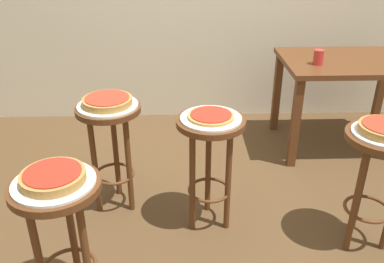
{
  "coord_description": "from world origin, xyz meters",
  "views": [
    {
      "loc": [
        -0.28,
        -2.14,
        1.71
      ],
      "look_at": [
        -0.21,
        -0.04,
        0.64
      ],
      "focal_mm": 38.93,
      "sensor_mm": 36.0,
      "label": 1
    }
  ],
  "objects_px": {
    "stool_foreground": "(61,218)",
    "serving_plate_leftside": "(211,118)",
    "serving_plate_rear": "(108,105)",
    "cup_near_edge": "(318,57)",
    "pizza_foreground": "(53,177)",
    "pizza_leftside": "(211,116)",
    "serving_plate_foreground": "(54,182)",
    "stool_rear": "(111,134)",
    "dining_table": "(347,73)",
    "pizza_rear": "(107,101)",
    "stool_middle": "(377,165)",
    "stool_leftside": "(210,148)"
  },
  "relations": [
    {
      "from": "serving_plate_foreground",
      "to": "stool_rear",
      "type": "bearing_deg",
      "value": 82.64
    },
    {
      "from": "stool_middle",
      "to": "serving_plate_rear",
      "type": "bearing_deg",
      "value": 164.35
    },
    {
      "from": "pizza_leftside",
      "to": "stool_rear",
      "type": "relative_size",
      "value": 0.37
    },
    {
      "from": "serving_plate_rear",
      "to": "pizza_foreground",
      "type": "bearing_deg",
      "value": -97.36
    },
    {
      "from": "pizza_foreground",
      "to": "pizza_rear",
      "type": "relative_size",
      "value": 0.92
    },
    {
      "from": "dining_table",
      "to": "serving_plate_rear",
      "type": "bearing_deg",
      "value": -156.05
    },
    {
      "from": "serving_plate_foreground",
      "to": "stool_leftside",
      "type": "bearing_deg",
      "value": 40.9
    },
    {
      "from": "serving_plate_leftside",
      "to": "dining_table",
      "type": "bearing_deg",
      "value": 40.48
    },
    {
      "from": "pizza_foreground",
      "to": "pizza_leftside",
      "type": "relative_size",
      "value": 1.04
    },
    {
      "from": "pizza_foreground",
      "to": "serving_plate_rear",
      "type": "distance_m",
      "value": 0.83
    },
    {
      "from": "pizza_foreground",
      "to": "stool_rear",
      "type": "relative_size",
      "value": 0.38
    },
    {
      "from": "pizza_foreground",
      "to": "dining_table",
      "type": "xyz_separation_m",
      "value": [
        1.86,
        1.6,
        -0.12
      ]
    },
    {
      "from": "stool_middle",
      "to": "stool_rear",
      "type": "xyz_separation_m",
      "value": [
        -1.49,
        0.42,
        0.0
      ]
    },
    {
      "from": "pizza_leftside",
      "to": "dining_table",
      "type": "xyz_separation_m",
      "value": [
        1.15,
        0.98,
        -0.1
      ]
    },
    {
      "from": "cup_near_edge",
      "to": "stool_rear",
      "type": "bearing_deg",
      "value": -155.71
    },
    {
      "from": "serving_plate_foreground",
      "to": "serving_plate_leftside",
      "type": "relative_size",
      "value": 1.02
    },
    {
      "from": "stool_foreground",
      "to": "serving_plate_leftside",
      "type": "height_order",
      "value": "serving_plate_leftside"
    },
    {
      "from": "stool_leftside",
      "to": "cup_near_edge",
      "type": "relative_size",
      "value": 6.43
    },
    {
      "from": "stool_leftside",
      "to": "stool_rear",
      "type": "relative_size",
      "value": 1.0
    },
    {
      "from": "serving_plate_foreground",
      "to": "dining_table",
      "type": "distance_m",
      "value": 2.45
    },
    {
      "from": "pizza_rear",
      "to": "dining_table",
      "type": "distance_m",
      "value": 1.92
    },
    {
      "from": "serving_plate_leftside",
      "to": "stool_rear",
      "type": "height_order",
      "value": "serving_plate_leftside"
    },
    {
      "from": "stool_middle",
      "to": "serving_plate_leftside",
      "type": "bearing_deg",
      "value": 166.35
    },
    {
      "from": "stool_middle",
      "to": "stool_rear",
      "type": "bearing_deg",
      "value": 164.35
    },
    {
      "from": "stool_foreground",
      "to": "dining_table",
      "type": "relative_size",
      "value": 0.7
    },
    {
      "from": "serving_plate_rear",
      "to": "cup_near_edge",
      "type": "bearing_deg",
      "value": 24.29
    },
    {
      "from": "cup_near_edge",
      "to": "stool_foreground",
      "type": "bearing_deg",
      "value": -136.74
    },
    {
      "from": "serving_plate_rear",
      "to": "serving_plate_leftside",
      "type": "bearing_deg",
      "value": -18.54
    },
    {
      "from": "serving_plate_foreground",
      "to": "serving_plate_leftside",
      "type": "height_order",
      "value": "same"
    },
    {
      "from": "pizza_foreground",
      "to": "stool_middle",
      "type": "xyz_separation_m",
      "value": [
        1.6,
        0.4,
        -0.22
      ]
    },
    {
      "from": "pizza_rear",
      "to": "stool_foreground",
      "type": "bearing_deg",
      "value": -97.36
    },
    {
      "from": "pizza_foreground",
      "to": "dining_table",
      "type": "distance_m",
      "value": 2.46
    },
    {
      "from": "stool_middle",
      "to": "serving_plate_rear",
      "type": "height_order",
      "value": "serving_plate_rear"
    },
    {
      "from": "pizza_foreground",
      "to": "dining_table",
      "type": "bearing_deg",
      "value": 40.64
    },
    {
      "from": "stool_middle",
      "to": "cup_near_edge",
      "type": "bearing_deg",
      "value": 91.45
    },
    {
      "from": "stool_foreground",
      "to": "serving_plate_leftside",
      "type": "relative_size",
      "value": 2.07
    },
    {
      "from": "stool_foreground",
      "to": "stool_rear",
      "type": "distance_m",
      "value": 0.82
    },
    {
      "from": "serving_plate_foreground",
      "to": "stool_middle",
      "type": "bearing_deg",
      "value": 14.01
    },
    {
      "from": "stool_leftside",
      "to": "pizza_rear",
      "type": "bearing_deg",
      "value": 161.46
    },
    {
      "from": "pizza_leftside",
      "to": "stool_rear",
      "type": "bearing_deg",
      "value": 161.46
    },
    {
      "from": "serving_plate_foreground",
      "to": "stool_middle",
      "type": "distance_m",
      "value": 1.66
    },
    {
      "from": "serving_plate_foreground",
      "to": "serving_plate_rear",
      "type": "distance_m",
      "value": 0.82
    },
    {
      "from": "stool_middle",
      "to": "pizza_leftside",
      "type": "height_order",
      "value": "pizza_leftside"
    },
    {
      "from": "pizza_foreground",
      "to": "serving_plate_leftside",
      "type": "xyz_separation_m",
      "value": [
        0.71,
        0.62,
        -0.03
      ]
    },
    {
      "from": "pizza_leftside",
      "to": "pizza_rear",
      "type": "xyz_separation_m",
      "value": [
        -0.6,
        0.2,
        0.01
      ]
    },
    {
      "from": "pizza_foreground",
      "to": "stool_leftside",
      "type": "xyz_separation_m",
      "value": [
        0.71,
        0.62,
        -0.22
      ]
    },
    {
      "from": "serving_plate_rear",
      "to": "dining_table",
      "type": "xyz_separation_m",
      "value": [
        1.76,
        0.78,
        -0.09
      ]
    },
    {
      "from": "stool_leftside",
      "to": "pizza_leftside",
      "type": "relative_size",
      "value": 2.73
    },
    {
      "from": "stool_leftside",
      "to": "pizza_leftside",
      "type": "distance_m",
      "value": 0.21
    },
    {
      "from": "stool_leftside",
      "to": "serving_plate_leftside",
      "type": "bearing_deg",
      "value": 90.0
    }
  ]
}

